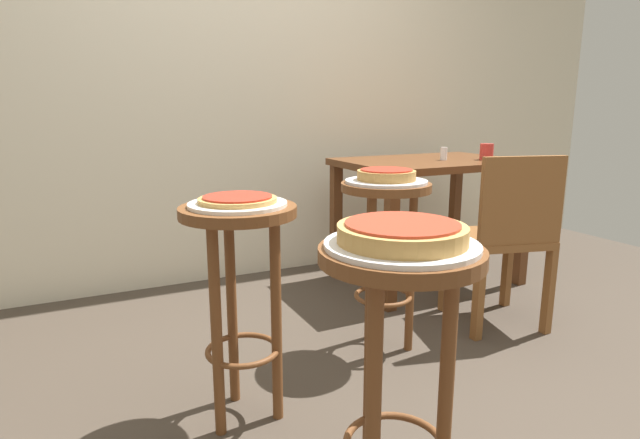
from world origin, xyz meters
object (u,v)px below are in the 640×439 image
object	(u,v)px
pizza_foreground	(402,233)
condiment_shaker	(444,154)
wooden_chair	(505,235)
pizza_middle	(238,199)
pizza_leftside	(386,175)
serving_plate_leftside	(386,181)
serving_plate_middle	(238,204)
serving_plate_foreground	(402,245)
dining_table	(430,179)
cup_near_edge	(487,152)
stool_middle	(240,266)
stool_foreground	(398,331)
stool_leftside	(385,230)

from	to	relation	value
pizza_foreground	condiment_shaker	world-z (taller)	condiment_shaker
wooden_chair	pizza_middle	bearing A→B (deg)	-172.55
pizza_leftside	condiment_shaker	size ratio (longest dim) A/B	3.24
condiment_shaker	pizza_middle	bearing A→B (deg)	-150.88
serving_plate_leftside	serving_plate_middle	bearing A→B (deg)	-162.41
serving_plate_foreground	pizza_middle	bearing A→B (deg)	105.91
pizza_leftside	condiment_shaker	xyz separation A→B (m)	(0.81, 0.62, 0.01)
wooden_chair	serving_plate_leftside	bearing A→B (deg)	175.84
dining_table	condiment_shaker	bearing A→B (deg)	-46.38
serving_plate_middle	cup_near_edge	xyz separation A→B (m)	(1.75, 0.75, 0.05)
stool_middle	serving_plate_leftside	distance (m)	0.77
serving_plate_leftside	cup_near_edge	xyz separation A→B (m)	(1.04, 0.52, 0.05)
dining_table	pizza_middle	bearing A→B (deg)	-148.46
pizza_foreground	condiment_shaker	xyz separation A→B (m)	(1.33, 1.49, 0.01)
dining_table	condiment_shaker	distance (m)	0.17
serving_plate_middle	serving_plate_foreground	bearing A→B (deg)	-74.09
pizza_leftside	condiment_shaker	bearing A→B (deg)	37.55
pizza_middle	pizza_leftside	size ratio (longest dim) A/B	1.03
condiment_shaker	wooden_chair	distance (m)	0.76
pizza_leftside	serving_plate_leftside	bearing A→B (deg)	0.00
pizza_middle	pizza_leftside	xyz separation A→B (m)	(0.71, 0.23, 0.01)
serving_plate_foreground	pizza_leftside	xyz separation A→B (m)	(0.53, 0.87, 0.03)
serving_plate_middle	pizza_leftside	bearing A→B (deg)	17.59
cup_near_edge	condiment_shaker	xyz separation A→B (m)	(-0.24, 0.10, -0.01)
pizza_foreground	condiment_shaker	size ratio (longest dim) A/B	3.89
stool_foreground	condiment_shaker	distance (m)	2.01
serving_plate_foreground	pizza_foreground	world-z (taller)	pizza_foreground
stool_middle	serving_plate_middle	distance (m)	0.21
stool_middle	condiment_shaker	xyz separation A→B (m)	(1.52, 0.84, 0.24)
serving_plate_leftside	cup_near_edge	world-z (taller)	cup_near_edge
serving_plate_foreground	cup_near_edge	xyz separation A→B (m)	(1.57, 1.39, 0.05)
serving_plate_middle	stool_leftside	distance (m)	0.77
stool_middle	wooden_chair	world-z (taller)	wooden_chair
serving_plate_foreground	dining_table	distance (m)	2.01
serving_plate_leftside	condiment_shaker	bearing A→B (deg)	37.55
pizza_foreground	stool_middle	bearing A→B (deg)	105.91
pizza_leftside	dining_table	bearing A→B (deg)	41.78
cup_near_edge	dining_table	bearing A→B (deg)	151.93
stool_foreground	dining_table	size ratio (longest dim) A/B	0.72
wooden_chair	pizza_leftside	bearing A→B (deg)	175.84
dining_table	pizza_leftside	bearing A→B (deg)	-138.22
pizza_middle	condiment_shaker	distance (m)	1.74
serving_plate_foreground	pizza_leftside	world-z (taller)	pizza_leftside
pizza_foreground	stool_middle	xyz separation A→B (m)	(-0.18, 0.64, -0.24)
pizza_leftside	stool_middle	bearing A→B (deg)	-162.41
serving_plate_middle	serving_plate_leftside	size ratio (longest dim) A/B	0.92
serving_plate_foreground	wooden_chair	distance (m)	1.47
stool_middle	dining_table	xyz separation A→B (m)	(1.47, 0.90, 0.09)
serving_plate_foreground	condiment_shaker	distance (m)	2.00
pizza_middle	wooden_chair	distance (m)	1.41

